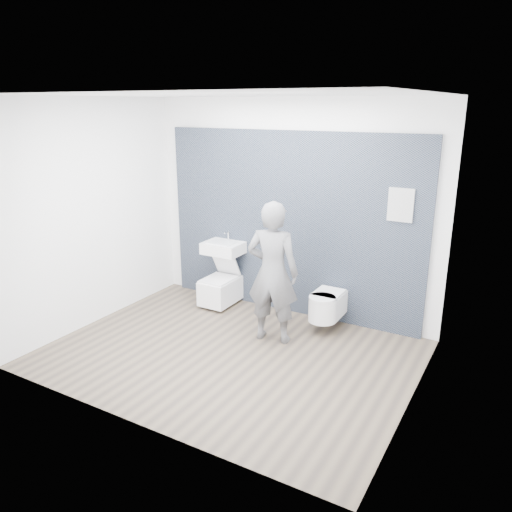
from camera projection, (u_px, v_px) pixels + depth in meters
The scene contains 8 objects.
ground at pixel (230, 354), 5.65m from camera, with size 4.00×4.00×0.00m, color brown.
room_shell at pixel (227, 202), 5.14m from camera, with size 4.00×4.00×4.00m.
tile_wall at pixel (287, 309), 6.87m from camera, with size 3.60×0.06×2.40m, color black.
washbasin at pixel (223, 248), 6.87m from camera, with size 0.53×0.39×0.40m.
toilet_square at pixel (220, 289), 6.96m from camera, with size 0.40×0.58×0.74m.
toilet_rounded at pixel (326, 306), 6.18m from camera, with size 0.35×0.59×0.32m.
info_placard at pixel (390, 333), 6.16m from camera, with size 0.29×0.03×0.39m, color white.
visitor at pixel (273, 273), 5.76m from camera, with size 0.62×0.40×1.69m, color slate.
Camera 1 is at (2.78, -4.26, 2.71)m, focal length 35.00 mm.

